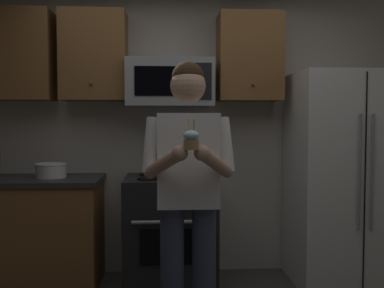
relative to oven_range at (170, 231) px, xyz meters
name	(u,v)px	position (x,y,z in m)	size (l,w,h in m)	color
wall_back	(186,131)	(0.15, 0.39, 0.84)	(4.40, 0.10, 2.60)	beige
oven_range	(170,231)	(0.00, 0.00, 0.00)	(0.76, 0.70, 0.93)	black
microwave	(170,83)	(0.00, 0.12, 1.26)	(0.74, 0.41, 0.40)	#9EA0A5
refrigerator	(346,179)	(1.50, -0.04, 0.44)	(0.90, 0.75, 1.80)	white
cabinet_row_upper	(103,56)	(-0.57, 0.17, 1.49)	(2.78, 0.36, 0.76)	brown
counter_left	(15,232)	(-1.30, 0.02, 0.00)	(1.44, 0.66, 0.92)	brown
bowl_large_white	(51,170)	(-1.00, 0.03, 0.52)	(0.26, 0.26, 0.12)	white
person	(188,185)	(0.10, -0.98, 0.53)	(0.60, 0.48, 1.76)	#383F59
cupcake	(191,139)	(0.10, -1.31, 0.83)	(0.09, 0.09, 0.17)	#A87F56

